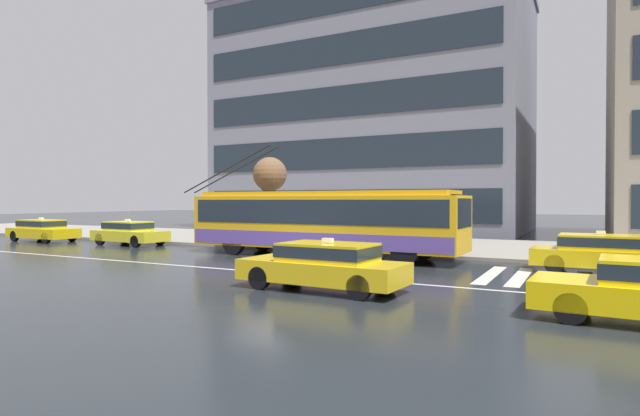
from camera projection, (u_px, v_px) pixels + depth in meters
The scene contains 16 objects.
ground_plane at pixel (267, 267), 18.31m from camera, with size 160.00×160.00×0.00m, color #21262B.
sidewalk_slab at pixel (373, 243), 27.50m from camera, with size 80.00×10.00×0.14m, color gray.
crosswalk_stripe_edge_near at pixel (490, 275), 16.33m from camera, with size 0.44×4.40×0.01m, color beige.
crosswalk_stripe_inner_a at pixel (520, 277), 15.92m from camera, with size 0.44×4.40×0.01m, color beige.
crosswalk_stripe_center at pixel (552, 279), 15.50m from camera, with size 0.44×4.40×0.01m, color beige.
crosswalk_stripe_inner_b at pixel (585, 281), 15.08m from camera, with size 0.44×4.40×0.01m, color beige.
lane_centre_line at pixel (247, 271), 17.25m from camera, with size 72.00×0.14×0.01m, color silver.
trolleybus at pixel (322, 221), 21.50m from camera, with size 13.44×2.74×4.86m.
taxi_oncoming_near at pixel (324, 264), 13.55m from camera, with size 4.59×1.97×1.39m.
taxi_queued_behind_bus at pixel (129, 232), 27.20m from camera, with size 4.34×1.99×1.39m.
taxi_far_behind at pixel (42, 229), 29.64m from camera, with size 4.65×1.92×1.39m.
taxi_ahead_of_bus at pixel (605, 252), 16.66m from camera, with size 4.62×1.93×1.39m.
pedestrian_at_shelter at pixel (281, 225), 24.87m from camera, with size 0.51×0.51×1.73m.
pedestrian_approaching_curb at pixel (354, 215), 24.67m from camera, with size 1.11×1.11×1.96m.
street_tree_bare at pixel (270, 177), 26.76m from camera, with size 1.95×2.11×4.54m.
office_tower_corner_left at pixel (376, 116), 42.69m from camera, with size 24.11×15.05×19.02m.
Camera 1 is at (10.19, -15.29, 2.40)m, focal length 28.53 mm.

